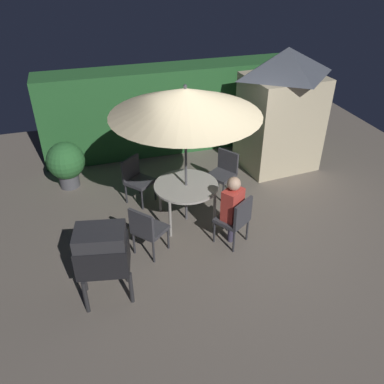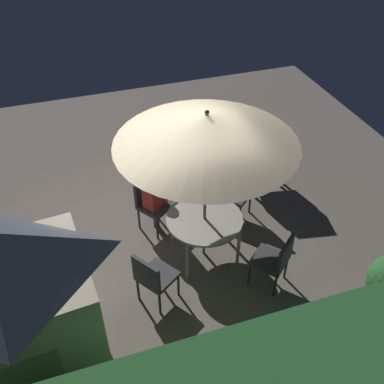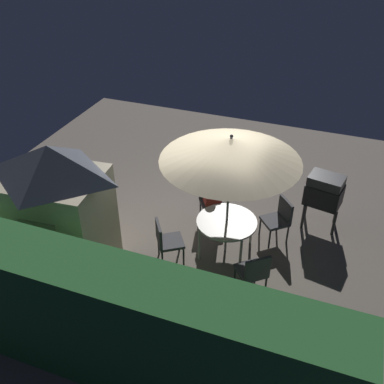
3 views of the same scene
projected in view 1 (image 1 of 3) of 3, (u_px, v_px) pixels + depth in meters
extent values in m
plane|color=#6B6056|center=(228.00, 228.00, 7.09)|extent=(11.00, 11.00, 0.00)
cube|color=#28602D|center=(177.00, 108.00, 9.37)|extent=(6.29, 0.85, 1.98)
cube|color=#C6B793|center=(279.00, 122.00, 8.58)|extent=(1.65, 1.39, 2.03)
pyramid|color=#4C515B|center=(287.00, 62.00, 7.88)|extent=(1.74, 1.47, 0.56)
cube|color=gray|center=(263.00, 121.00, 9.20)|extent=(0.65, 0.09, 1.59)
cylinder|color=#B2ADA3|center=(186.00, 186.00, 6.94)|extent=(1.14, 1.14, 0.04)
cylinder|color=gray|center=(170.00, 220.00, 6.72)|extent=(0.05, 0.05, 0.70)
cylinder|color=gray|center=(214.00, 212.00, 6.91)|extent=(0.05, 0.05, 0.70)
cylinder|color=gray|center=(160.00, 195.00, 7.36)|extent=(0.05, 0.05, 0.70)
cylinder|color=gray|center=(201.00, 189.00, 7.56)|extent=(0.05, 0.05, 0.70)
cylinder|color=#4C4C51|center=(186.00, 160.00, 6.66)|extent=(0.04, 0.04, 2.47)
cone|color=beige|center=(185.00, 101.00, 6.11)|extent=(2.44, 2.44, 0.42)
sphere|color=#4C4C51|center=(185.00, 86.00, 5.98)|extent=(0.06, 0.06, 0.06)
cube|color=black|center=(103.00, 255.00, 5.34)|extent=(0.78, 0.62, 0.45)
cube|color=#2B2B2E|center=(100.00, 237.00, 5.16)|extent=(0.74, 0.59, 0.20)
cylinder|color=#262628|center=(86.00, 297.00, 5.37)|extent=(0.06, 0.06, 0.55)
cylinder|color=#262628|center=(131.00, 288.00, 5.52)|extent=(0.06, 0.06, 0.55)
cylinder|color=#262628|center=(84.00, 276.00, 5.70)|extent=(0.06, 0.06, 0.55)
cylinder|color=#262628|center=(127.00, 267.00, 5.85)|extent=(0.06, 0.06, 0.55)
cube|color=#38383D|center=(232.00, 220.00, 6.56)|extent=(0.64, 0.64, 0.06)
cube|color=#38383D|center=(243.00, 213.00, 6.32)|extent=(0.41, 0.30, 0.45)
cylinder|color=#2C2C30|center=(234.00, 241.00, 6.44)|extent=(0.04, 0.04, 0.45)
cylinder|color=#2C2C30|center=(247.00, 229.00, 6.70)|extent=(0.04, 0.04, 0.45)
cylinder|color=#2C2C30|center=(214.00, 231.00, 6.66)|extent=(0.04, 0.04, 0.45)
cylinder|color=#2C2C30|center=(228.00, 220.00, 6.92)|extent=(0.04, 0.04, 0.45)
cube|color=#38383D|center=(221.00, 175.00, 7.79)|extent=(0.64, 0.64, 0.06)
cube|color=#38383D|center=(228.00, 161.00, 7.80)|extent=(0.30, 0.41, 0.45)
cylinder|color=#2C2C30|center=(235.00, 184.00, 7.93)|extent=(0.04, 0.04, 0.45)
cylinder|color=#2C2C30|center=(219.00, 178.00, 8.14)|extent=(0.04, 0.04, 0.45)
cylinder|color=#2C2C30|center=(223.00, 193.00, 7.67)|extent=(0.04, 0.04, 0.45)
cylinder|color=#2C2C30|center=(207.00, 186.00, 7.88)|extent=(0.04, 0.04, 0.45)
cube|color=#38383D|center=(140.00, 182.00, 7.58)|extent=(0.65, 0.65, 0.06)
cube|color=#38383D|center=(131.00, 169.00, 7.55)|extent=(0.38, 0.33, 0.45)
cylinder|color=#2C2C30|center=(139.00, 184.00, 7.93)|extent=(0.04, 0.04, 0.45)
cylinder|color=#2C2C30|center=(126.00, 193.00, 7.65)|extent=(0.04, 0.04, 0.45)
cylinder|color=#2C2C30|center=(155.00, 190.00, 7.75)|extent=(0.04, 0.04, 0.45)
cylinder|color=#2C2C30|center=(142.00, 199.00, 7.47)|extent=(0.04, 0.04, 0.45)
cube|color=#38383D|center=(150.00, 229.00, 6.34)|extent=(0.65, 0.65, 0.06)
cube|color=#38383D|center=(141.00, 225.00, 6.07)|extent=(0.34, 0.38, 0.45)
cylinder|color=#2C2C30|center=(134.00, 242.00, 6.41)|extent=(0.04, 0.04, 0.45)
cylinder|color=#2C2C30|center=(154.00, 251.00, 6.23)|extent=(0.04, 0.04, 0.45)
cylinder|color=#2C2C30|center=(149.00, 230.00, 6.69)|extent=(0.04, 0.04, 0.45)
cylinder|color=#2C2C30|center=(168.00, 238.00, 6.51)|extent=(0.04, 0.04, 0.45)
cylinder|color=#4C4C51|center=(69.00, 180.00, 8.24)|extent=(0.40, 0.40, 0.27)
sphere|color=#2D6B33|center=(66.00, 161.00, 7.99)|extent=(0.76, 0.76, 0.76)
cube|color=#CC3D33|center=(233.00, 204.00, 6.39)|extent=(0.42, 0.39, 0.55)
sphere|color=tan|center=(234.00, 184.00, 6.18)|extent=(0.22, 0.22, 0.22)
cylinder|color=#383347|center=(231.00, 230.00, 6.67)|extent=(0.10, 0.10, 0.48)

